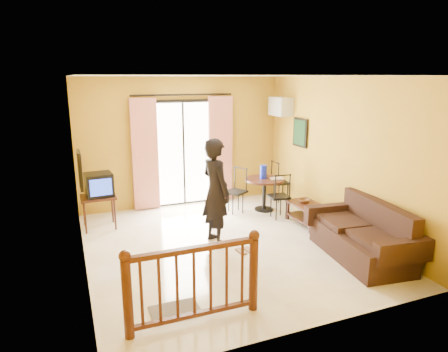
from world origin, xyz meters
name	(u,v)px	position (x,y,z in m)	size (l,w,h in m)	color
ground	(225,245)	(0.00, 0.00, 0.00)	(5.00, 5.00, 0.00)	beige
room_shell	(225,146)	(0.00, 0.00, 1.70)	(5.00, 5.00, 5.00)	white
balcony_door	(184,152)	(0.00, 2.43, 1.19)	(2.25, 0.14, 2.46)	black
tv_table	(98,200)	(-1.90, 1.64, 0.55)	(0.63, 0.53, 0.63)	black
television	(99,185)	(-1.87, 1.64, 0.85)	(0.52, 0.48, 0.43)	black
picture_left	(80,170)	(-2.22, -0.20, 1.55)	(0.05, 0.42, 0.52)	black
dining_table	(264,185)	(1.47, 1.42, 0.54)	(0.83, 0.83, 0.69)	black
water_jug	(263,172)	(1.46, 1.47, 0.83)	(0.15, 0.15, 0.28)	#1220B1
serving_tray	(277,178)	(1.70, 1.32, 0.70)	(0.28, 0.18, 0.02)	beige
dining_chairs	(265,210)	(1.49, 1.40, 0.00)	(1.75, 1.39, 0.95)	black
air_conditioner	(280,107)	(2.09, 1.95, 2.15)	(0.31, 0.60, 0.40)	silver
botanical_print	(300,133)	(2.22, 1.30, 1.65)	(0.05, 0.50, 0.60)	black
coffee_table	(308,211)	(1.85, 0.32, 0.27)	(0.51, 0.91, 0.40)	black
bowl	(304,201)	(1.85, 0.47, 0.44)	(0.21, 0.21, 0.07)	brown
sofa	(363,237)	(1.86, -1.22, 0.33)	(1.07, 1.96, 0.89)	black
standing_person	(216,191)	(-0.09, 0.21, 0.91)	(0.66, 0.43, 1.81)	black
stair_balustrade	(194,278)	(-1.15, -1.90, 0.56)	(1.63, 0.13, 1.04)	#471E0F
doormat	(175,311)	(-1.31, -1.60, 0.01)	(0.60, 0.40, 0.02)	#554D44
sandals	(245,251)	(0.20, -0.36, 0.01)	(0.26, 0.26, 0.03)	brown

